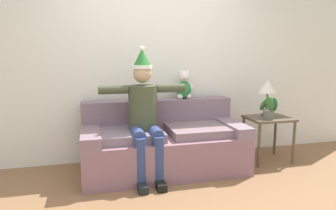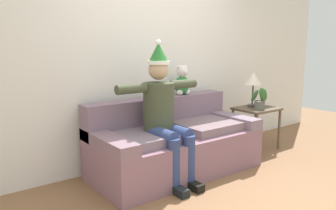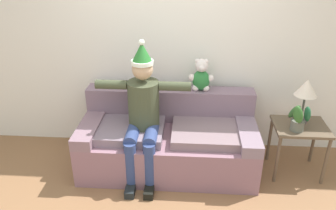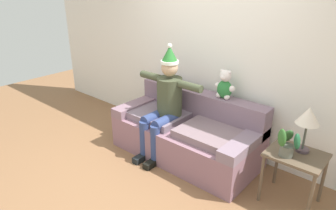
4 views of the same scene
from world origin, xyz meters
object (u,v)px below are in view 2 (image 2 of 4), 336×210
object	(u,v)px
person_seated	(164,111)
table_lamp	(253,80)
couch	(174,143)
side_table	(256,114)
potted_plant	(260,99)
teddy_bear	(182,81)

from	to	relation	value
person_seated	table_lamp	bearing A→B (deg)	7.21
couch	table_lamp	bearing A→B (deg)	2.12
person_seated	side_table	bearing A→B (deg)	4.12
person_seated	side_table	xyz separation A→B (m)	(1.72, 0.12, -0.27)
person_seated	table_lamp	distance (m)	1.76
side_table	potted_plant	size ratio (longest dim) A/B	1.83
couch	person_seated	bearing A→B (deg)	-148.06
teddy_bear	potted_plant	distance (m)	1.15
couch	table_lamp	distance (m)	1.61
couch	person_seated	xyz separation A→B (m)	(-0.27, -0.17, 0.45)
side_table	teddy_bear	bearing A→B (deg)	163.23
couch	person_seated	world-z (taller)	person_seated
person_seated	teddy_bear	size ratio (longest dim) A/B	4.02
side_table	potted_plant	bearing A→B (deg)	-124.76
teddy_bear	couch	bearing A→B (deg)	-140.98
potted_plant	person_seated	bearing A→B (deg)	-179.41
side_table	table_lamp	size ratio (longest dim) A/B	1.21
teddy_bear	side_table	size ratio (longest dim) A/B	0.63
couch	side_table	xyz separation A→B (m)	(1.45, -0.04, 0.17)
potted_plant	table_lamp	bearing A→B (deg)	65.25
person_seated	teddy_bear	xyz separation A→B (m)	(0.62, 0.45, 0.24)
person_seated	teddy_bear	bearing A→B (deg)	36.15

